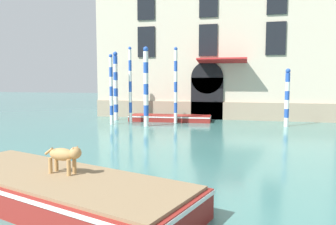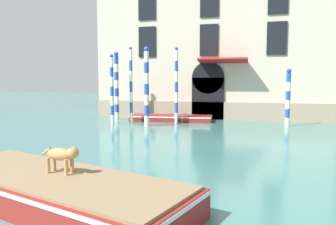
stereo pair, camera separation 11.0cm
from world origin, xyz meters
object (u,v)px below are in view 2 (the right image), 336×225
at_px(dog_on_deck, 62,155).
at_px(mooring_pole_2, 112,89).
at_px(mooring_pole_1, 131,85).
at_px(mooring_pole_3, 117,86).
at_px(mooring_pole_5, 288,97).
at_px(boat_moored_near_palazzo, 171,118).
at_px(boat_foreground, 53,188).
at_px(mooring_pole_4, 147,86).
at_px(mooring_pole_0, 176,85).

relative_size(dog_on_deck, mooring_pole_2, 0.22).
relative_size(mooring_pole_1, mooring_pole_3, 1.04).
bearing_deg(mooring_pole_5, boat_moored_near_palazzo, 172.54).
xyz_separation_m(boat_foreground, mooring_pole_2, (-3.82, 12.01, 1.74)).
bearing_deg(mooring_pole_1, boat_moored_near_palazzo, 34.64).
bearing_deg(dog_on_deck, mooring_pole_4, 106.85).
xyz_separation_m(boat_foreground, dog_on_deck, (0.17, 0.11, 0.70)).
xyz_separation_m(mooring_pole_1, mooring_pole_5, (9.12, 0.57, -0.68)).
bearing_deg(mooring_pole_1, mooring_pole_0, 12.78).
distance_m(boat_foreground, dog_on_deck, 0.73).
relative_size(mooring_pole_0, mooring_pole_3, 1.03).
distance_m(boat_moored_near_palazzo, mooring_pole_2, 4.27).
relative_size(boat_foreground, boat_moored_near_palazzo, 1.27).
bearing_deg(mooring_pole_3, mooring_pole_2, -75.03).
bearing_deg(boat_foreground, dog_on_deck, 51.48).
bearing_deg(dog_on_deck, mooring_pole_1, 111.94).
bearing_deg(boat_foreground, mooring_pole_3, 125.36).
distance_m(dog_on_deck, mooring_pole_2, 12.60).
bearing_deg(mooring_pole_0, dog_on_deck, -88.23).
relative_size(mooring_pole_3, mooring_pole_4, 0.99).
xyz_separation_m(boat_foreground, mooring_pole_5, (6.18, 13.45, 1.31)).
height_order(boat_moored_near_palazzo, mooring_pole_4, mooring_pole_4).
height_order(dog_on_deck, mooring_pole_4, mooring_pole_4).
distance_m(mooring_pole_0, mooring_pole_5, 6.46).
xyz_separation_m(dog_on_deck, mooring_pole_0, (-0.41, 13.38, 1.27)).
relative_size(mooring_pole_4, mooring_pole_5, 1.37).
bearing_deg(dog_on_deck, mooring_pole_3, 116.27).
relative_size(dog_on_deck, mooring_pole_5, 0.28).
bearing_deg(boat_foreground, mooring_pole_1, 120.97).
bearing_deg(mooring_pole_4, mooring_pole_5, 12.59).
bearing_deg(dog_on_deck, boat_moored_near_palazzo, 102.11).
distance_m(dog_on_deck, boat_moored_near_palazzo, 14.31).
relative_size(mooring_pole_3, mooring_pole_5, 1.36).
xyz_separation_m(mooring_pole_4, mooring_pole_5, (7.77, 1.73, -0.61)).
height_order(mooring_pole_4, mooring_pole_5, mooring_pole_4).
bearing_deg(mooring_pole_3, mooring_pole_5, -2.95).
height_order(boat_moored_near_palazzo, mooring_pole_5, mooring_pole_5).
xyz_separation_m(dog_on_deck, mooring_pole_4, (-1.75, 11.60, 1.22)).
height_order(mooring_pole_2, mooring_pole_5, mooring_pole_2).
height_order(boat_foreground, mooring_pole_3, mooring_pole_3).
relative_size(mooring_pole_0, mooring_pole_1, 0.99).
relative_size(boat_foreground, mooring_pole_0, 1.45).
distance_m(mooring_pole_0, mooring_pole_2, 3.87).
bearing_deg(mooring_pole_4, boat_foreground, -82.28).
xyz_separation_m(mooring_pole_1, mooring_pole_4, (1.36, -1.16, -0.06)).
height_order(boat_foreground, mooring_pole_0, mooring_pole_0).
bearing_deg(mooring_pole_1, mooring_pole_2, -135.48).
distance_m(dog_on_deck, mooring_pole_5, 14.64).
bearing_deg(mooring_pole_5, boat_foreground, -114.68).
relative_size(mooring_pole_1, mooring_pole_4, 1.03).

